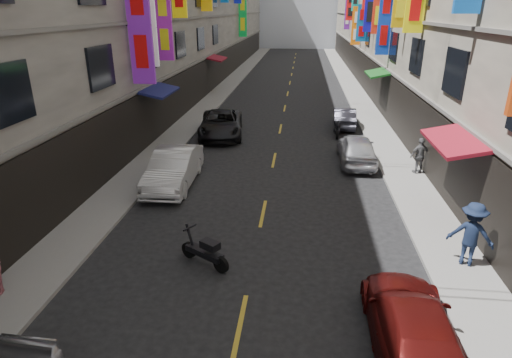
% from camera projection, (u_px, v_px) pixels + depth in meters
% --- Properties ---
extents(sidewalk_left, '(2.00, 90.00, 0.12)m').
position_uv_depth(sidewalk_left, '(221.00, 92.00, 38.50)').
color(sidewalk_left, slate).
rests_on(sidewalk_left, ground).
extents(sidewalk_right, '(2.00, 90.00, 0.12)m').
position_uv_depth(sidewalk_right, '(356.00, 94.00, 37.31)').
color(sidewalk_right, slate).
rests_on(sidewalk_right, ground).
extents(street_awnings, '(13.99, 35.20, 0.41)m').
position_uv_depth(street_awnings, '(253.00, 92.00, 22.16)').
color(street_awnings, '#134715').
rests_on(street_awnings, ground).
extents(lane_markings, '(0.12, 80.20, 0.01)m').
position_uv_depth(lane_markings, '(286.00, 100.00, 35.16)').
color(lane_markings, gold).
rests_on(lane_markings, ground).
extents(scooter_crossing, '(1.60, 1.04, 1.14)m').
position_uv_depth(scooter_crossing, '(205.00, 252.00, 12.44)').
color(scooter_crossing, black).
rests_on(scooter_crossing, ground).
extents(scooter_far_right, '(0.50, 1.80, 1.14)m').
position_uv_depth(scooter_far_right, '(337.00, 129.00, 25.14)').
color(scooter_far_right, black).
rests_on(scooter_far_right, ground).
extents(car_left_mid, '(1.77, 4.73, 1.54)m').
position_uv_depth(car_left_mid, '(174.00, 168.00, 18.00)').
color(car_left_mid, silver).
rests_on(car_left_mid, ground).
extents(car_left_far, '(3.07, 5.50, 1.45)m').
position_uv_depth(car_left_far, '(221.00, 124.00, 25.09)').
color(car_left_far, black).
rests_on(car_left_far, ground).
extents(car_right_near, '(1.85, 4.46, 1.29)m').
position_uv_depth(car_right_near, '(412.00, 326.00, 9.23)').
color(car_right_near, '#5C110F').
rests_on(car_right_near, ground).
extents(car_right_mid, '(1.68, 4.16, 1.42)m').
position_uv_depth(car_right_mid, '(357.00, 149.00, 20.63)').
color(car_right_mid, silver).
rests_on(car_right_mid, ground).
extents(car_right_far, '(1.53, 3.83, 1.24)m').
position_uv_depth(car_right_far, '(345.00, 117.00, 27.03)').
color(car_right_far, '#28272F').
rests_on(car_right_far, ground).
extents(pedestrian_rnear, '(1.39, 1.07, 1.92)m').
position_uv_depth(pedestrian_rnear, '(471.00, 234.00, 12.11)').
color(pedestrian_rnear, '#141F39').
rests_on(pedestrian_rnear, sidewalk_right).
extents(pedestrian_rfar, '(1.07, 0.82, 1.63)m').
position_uv_depth(pedestrian_rfar, '(420.00, 156.00, 19.02)').
color(pedestrian_rfar, '#565659').
rests_on(pedestrian_rfar, sidewalk_right).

